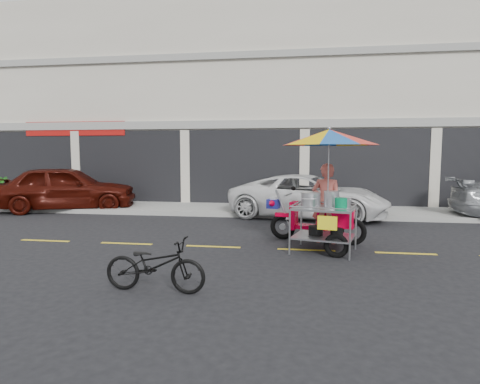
# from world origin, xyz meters

# --- Properties ---
(ground) EXTENTS (90.00, 90.00, 0.00)m
(ground) POSITION_xyz_m (0.00, 0.00, 0.00)
(ground) COLOR black
(sidewalk) EXTENTS (45.00, 3.00, 0.15)m
(sidewalk) POSITION_xyz_m (0.00, 5.50, 0.07)
(sidewalk) COLOR gray
(sidewalk) RESTS_ON ground
(shophouse_block) EXTENTS (36.00, 8.11, 10.40)m
(shophouse_block) POSITION_xyz_m (2.82, 10.59, 4.24)
(shophouse_block) COLOR beige
(shophouse_block) RESTS_ON ground
(centerline) EXTENTS (42.00, 0.10, 0.01)m
(centerline) POSITION_xyz_m (0.00, 0.00, 0.00)
(centerline) COLOR gold
(centerline) RESTS_ON ground
(maroon_sedan) EXTENTS (5.07, 3.38, 1.60)m
(maroon_sedan) POSITION_xyz_m (-8.31, 4.62, 0.80)
(maroon_sedan) COLOR #370A04
(maroon_sedan) RESTS_ON ground
(white_pickup) EXTENTS (5.28, 3.28, 1.36)m
(white_pickup) POSITION_xyz_m (0.13, 4.31, 0.68)
(white_pickup) COLOR silver
(white_pickup) RESTS_ON ground
(plant_short) EXTENTS (0.65, 0.65, 0.98)m
(plant_short) POSITION_xyz_m (-11.47, 5.35, 0.64)
(plant_short) COLOR #145010
(plant_short) RESTS_ON sidewalk
(near_bicycle) EXTENTS (1.55, 0.59, 0.80)m
(near_bicycle) POSITION_xyz_m (-2.23, -2.91, 0.40)
(near_bicycle) COLOR black
(near_bicycle) RESTS_ON ground
(food_vendor_rig) EXTENTS (2.55, 2.46, 2.58)m
(food_vendor_rig) POSITION_xyz_m (0.40, 0.26, 1.62)
(food_vendor_rig) COLOR black
(food_vendor_rig) RESTS_ON ground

